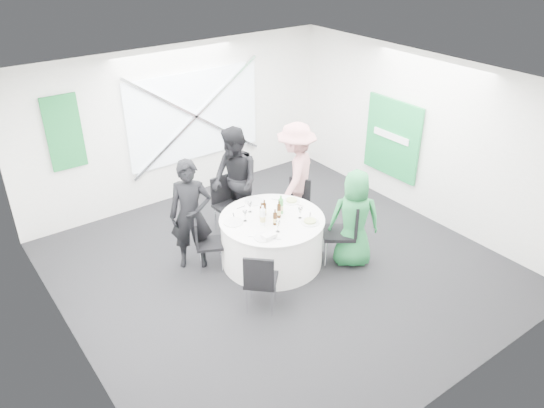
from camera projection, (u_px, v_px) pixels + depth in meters
floor at (280, 267)px, 8.01m from camera, size 6.00×6.00×0.00m
ceiling at (281, 85)px, 6.67m from camera, size 6.00×6.00×0.00m
wall_back at (179, 124)px, 9.46m from camera, size 6.00×0.00×6.00m
wall_front at (464, 294)px, 5.22m from camera, size 6.00×0.00×6.00m
wall_left at (62, 257)px, 5.78m from camera, size 0.00×6.00×6.00m
wall_right at (423, 137)px, 8.90m from camera, size 0.00×6.00×6.00m
window_panel at (195, 116)px, 9.54m from camera, size 2.60×0.03×1.60m
window_brace_a at (196, 116)px, 9.51m from camera, size 2.63×0.05×1.84m
window_brace_b at (196, 116)px, 9.51m from camera, size 2.63×0.05×1.84m
green_banner at (64, 133)px, 8.25m from camera, size 0.55×0.04×1.20m
green_sign at (392, 138)px, 9.39m from camera, size 0.05×1.20×1.40m
banquet_table at (272, 240)px, 7.97m from camera, size 1.56×1.56×0.76m
chair_back at (226, 200)px, 8.73m from camera, size 0.45×0.46×0.95m
chair_back_left at (204, 239)px, 7.77m from camera, size 0.52×0.52×0.85m
chair_back_right at (297, 201)px, 8.82m from camera, size 0.54×0.54×0.86m
chair_front_right at (345, 227)px, 7.87m from camera, size 0.66×0.65×1.03m
chair_front_left at (260, 278)px, 6.88m from camera, size 0.59×0.59×0.91m
person_man_back_left at (191, 215)px, 7.69m from camera, size 0.74×0.68×1.71m
person_man_back at (235, 182)px, 8.54m from camera, size 0.53×0.90×1.80m
person_woman_pink at (296, 174)px, 8.81m from camera, size 1.24×1.11×1.78m
person_woman_green at (354, 219)px, 7.77m from camera, size 0.89×0.84×1.52m
plate_back at (254, 201)px, 8.23m from camera, size 0.29×0.29×0.01m
plate_back_left at (233, 222)px, 7.68m from camera, size 0.29×0.29×0.01m
plate_back_right at (292, 201)px, 8.23m from camera, size 0.26×0.26×0.04m
plate_front_right at (310, 222)px, 7.68m from camera, size 0.27×0.27×0.04m
plate_front_left at (264, 237)px, 7.32m from camera, size 0.26×0.26×0.01m
napkin at (269, 236)px, 7.29m from camera, size 0.20×0.14×0.05m
beer_bottle_a at (262, 213)px, 7.73m from camera, size 0.06×0.06×0.26m
beer_bottle_b at (264, 209)px, 7.83m from camera, size 0.06×0.06×0.25m
beer_bottle_c at (279, 211)px, 7.77m from camera, size 0.06×0.06×0.27m
beer_bottle_d at (275, 219)px, 7.59m from camera, size 0.06×0.06×0.25m
green_water_bottle at (281, 206)px, 7.87m from camera, size 0.08×0.08×0.29m
clear_water_bottle at (263, 217)px, 7.57m from camera, size 0.08×0.08×0.31m
wine_glass_a at (300, 210)px, 7.74m from camera, size 0.07×0.07×0.17m
wine_glass_b at (278, 224)px, 7.40m from camera, size 0.07×0.07×0.17m
wine_glass_c at (245, 213)px, 7.66m from camera, size 0.07×0.07×0.17m
wine_glass_d at (250, 205)px, 7.90m from camera, size 0.07×0.07×0.17m
fork_a at (234, 216)px, 7.86m from camera, size 0.08×0.14×0.01m
knife_a at (235, 226)px, 7.60m from camera, size 0.09×0.14×0.01m
fork_b at (260, 201)px, 8.26m from camera, size 0.15×0.02×0.01m
knife_b at (241, 207)px, 8.07m from camera, size 0.15×0.02×0.01m
fork_c at (310, 224)px, 7.63m from camera, size 0.10×0.13×0.01m
knife_c at (310, 215)px, 7.87m from camera, size 0.11×0.12×0.01m
fork_d at (299, 205)px, 8.14m from camera, size 0.08×0.14×0.01m
knife_d at (276, 200)px, 8.29m from camera, size 0.09×0.14×0.01m
fork_e at (254, 237)px, 7.34m from camera, size 0.12×0.12×0.01m
knife_e at (276, 239)px, 7.29m from camera, size 0.11×0.12×0.01m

